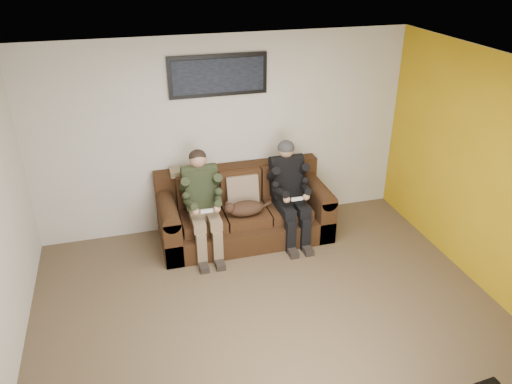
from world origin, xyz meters
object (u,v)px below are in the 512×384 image
object	(u,v)px
cat	(244,208)
framed_poster	(218,75)
sofa	(243,212)
person_left	(202,198)
person_right	(289,186)

from	to	relation	value
cat	framed_poster	distance (m)	1.69
sofa	cat	world-z (taller)	sofa
sofa	framed_poster	xyz separation A→B (m)	(-0.20, 0.39, 1.76)
framed_poster	cat	bearing A→B (deg)	-77.28
sofa	person_left	xyz separation A→B (m)	(-0.57, -0.19, 0.39)
person_left	framed_poster	size ratio (longest dim) A/B	1.04
person_left	framed_poster	bearing A→B (deg)	56.88
person_right	cat	xyz separation A→B (m)	(-0.63, -0.08, -0.19)
sofa	person_right	distance (m)	0.72
person_left	person_right	world-z (taller)	person_right
person_right	framed_poster	distance (m)	1.67
cat	person_left	bearing A→B (deg)	171.41
person_right	cat	bearing A→B (deg)	-172.81
person_right	sofa	bearing A→B (deg)	162.02
cat	framed_poster	size ratio (longest dim) A/B	0.53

